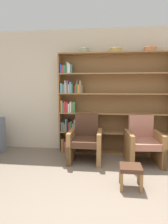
{
  "coord_description": "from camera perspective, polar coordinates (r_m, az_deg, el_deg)",
  "views": [
    {
      "loc": [
        0.03,
        -2.17,
        1.46
      ],
      "look_at": [
        -0.48,
        1.93,
        0.95
      ],
      "focal_mm": 32.0,
      "sensor_mm": 36.0,
      "label": 1
    }
  ],
  "objects": [
    {
      "name": "armchair_leather",
      "position": [
        4.03,
        0.47,
        -8.22
      ],
      "size": [
        0.65,
        0.69,
        0.91
      ],
      "rotation": [
        0.0,
        0.0,
        3.15
      ],
      "color": "olive",
      "rests_on": "ground"
    },
    {
      "name": "bowl_stoneware",
      "position": [
        4.54,
        18.4,
        16.68
      ],
      "size": [
        0.26,
        0.26,
        0.09
      ],
      "color": "#C67547",
      "rests_on": "bookshelf"
    },
    {
      "name": "wall_back",
      "position": [
        4.58,
        6.81,
        5.92
      ],
      "size": [
        12.0,
        0.06,
        2.75
      ],
      "color": "beige",
      "rests_on": "ground"
    },
    {
      "name": "footstool",
      "position": [
        3.09,
        13.19,
        -15.9
      ],
      "size": [
        0.31,
        0.31,
        0.33
      ],
      "color": "olive",
      "rests_on": "ground"
    },
    {
      "name": "bowl_sage",
      "position": [
        4.49,
        0.11,
        17.24
      ],
      "size": [
        0.19,
        0.19,
        0.11
      ],
      "color": "gray",
      "rests_on": "bookshelf"
    },
    {
      "name": "bowl_slate",
      "position": [
        4.46,
        9.06,
        17.09
      ],
      "size": [
        0.26,
        0.26,
        0.09
      ],
      "color": "tan",
      "rests_on": "bookshelf"
    },
    {
      "name": "bookshelf",
      "position": [
        4.43,
        5.82,
        1.86
      ],
      "size": [
        2.43,
        0.3,
        2.19
      ],
      "color": "olive",
      "rests_on": "ground"
    },
    {
      "name": "ground_plane",
      "position": [
        2.61,
        5.88,
        -26.95
      ],
      "size": [
        24.0,
        24.0,
        0.0
      ],
      "primitive_type": "plane",
      "color": "#7A6B5B"
    },
    {
      "name": "armchair_cushioned",
      "position": [
        4.06,
        16.51,
        -8.4
      ],
      "size": [
        0.7,
        0.74,
        0.91
      ],
      "rotation": [
        0.0,
        0.0,
        3.24
      ],
      "color": "olive",
      "rests_on": "ground"
    }
  ]
}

